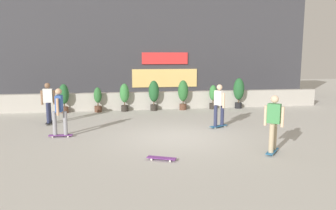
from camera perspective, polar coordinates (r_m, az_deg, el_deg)
name	(u,v)px	position (r m, az deg, el deg)	size (l,w,h in m)	color
ground_plane	(175,137)	(11.40, 1.19, -5.62)	(48.00, 48.00, 0.00)	#B2AFA8
planter_wall	(155,100)	(17.14, -2.36, 0.79)	(18.00, 0.40, 0.90)	#B2ADA3
building_backdrop	(147,48)	(20.95, -3.70, 9.91)	(20.00, 2.08, 6.50)	#38383D
potted_plant_0	(64,96)	(16.73, -17.65, 1.44)	(0.47, 0.47, 1.42)	brown
potted_plant_1	(98,99)	(16.58, -12.12, 1.08)	(0.38, 0.38, 1.23)	brown
potted_plant_2	(124,95)	(16.54, -7.58, 1.65)	(0.46, 0.46, 1.40)	#2D2823
potted_plant_3	(154,93)	(16.63, -2.49, 2.07)	(0.53, 0.53, 1.53)	#2D2823
potted_plant_4	(183,93)	(16.87, 2.64, 2.16)	(0.53, 0.53, 1.52)	brown
potted_plant_5	(213,96)	(17.29, 7.84, 1.57)	(0.39, 0.39, 1.25)	#2D2823
potted_plant_6	(239,91)	(17.71, 12.21, 2.46)	(0.56, 0.56, 1.60)	black
skater_mid_plaza	(219,104)	(12.84, 8.90, 0.20)	(0.81, 0.54, 1.70)	#266699
skater_by_wall_right	(48,101)	(14.25, -20.13, 0.62)	(0.56, 0.81, 1.70)	black
skater_foreground	(59,110)	(11.83, -18.38, -0.88)	(0.81, 0.56, 1.70)	#72338C
skater_far_left	(274,121)	(9.84, 17.92, -2.75)	(0.66, 0.74, 1.70)	#266699
skateboard_near_camera	(162,158)	(8.98, -1.14, -9.21)	(0.81, 0.51, 0.08)	#72338C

